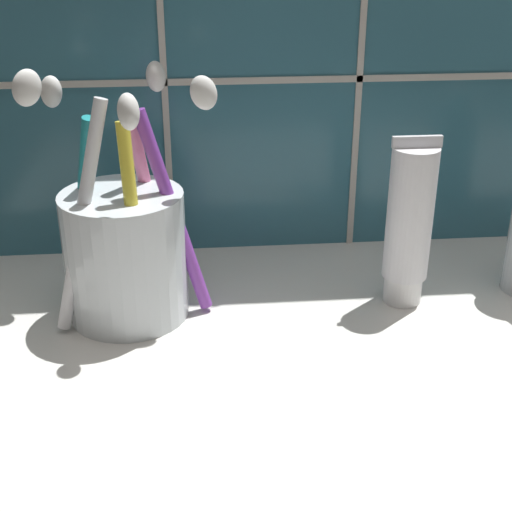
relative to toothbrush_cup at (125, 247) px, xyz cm
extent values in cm
cube|color=silver|center=(16.68, -7.82, -6.16)|extent=(61.12, 37.65, 2.00)
cube|color=#336B7F|center=(16.68, 11.25, 14.19)|extent=(71.12, 1.50, 42.69)
cube|color=beige|center=(16.68, 10.40, 9.06)|extent=(71.12, 0.24, 0.50)
cube|color=beige|center=(2.93, 10.40, 14.19)|extent=(0.50, 0.24, 42.69)
cube|color=beige|center=(18.21, 10.40, 14.19)|extent=(0.50, 0.24, 42.69)
cylinder|color=silver|center=(-0.01, -0.04, -0.62)|extent=(8.40, 8.40, 9.07)
cylinder|color=purple|center=(3.49, -0.11, 2.38)|extent=(4.82, 1.22, 14.52)
ellipsoid|color=white|center=(5.72, -0.26, 10.58)|extent=(2.29, 1.44, 2.57)
cylinder|color=pink|center=(1.62, 2.97, 2.38)|extent=(2.79, 5.00, 14.52)
ellipsoid|color=white|center=(2.56, 5.18, 10.57)|extent=(2.07, 2.57, 2.59)
cylinder|color=teal|center=(-2.91, 1.87, 2.10)|extent=(3.76, 4.01, 13.96)
ellipsoid|color=white|center=(-4.36, 3.47, 10.03)|extent=(2.45, 2.51, 2.57)
cylinder|color=white|center=(-2.47, -1.56, 2.87)|extent=(4.90, 2.65, 15.49)
ellipsoid|color=white|center=(-4.61, -2.41, 11.56)|extent=(2.52, 2.02, 2.56)
cylinder|color=yellow|center=(0.89, -2.16, 2.19)|extent=(1.68, 3.01, 14.03)
ellipsoid|color=white|center=(1.22, -3.26, 10.23)|extent=(1.81, 2.27, 2.42)
cylinder|color=white|center=(19.92, -0.04, -4.10)|extent=(2.77, 2.77, 2.11)
cylinder|color=white|center=(19.92, -0.04, 1.76)|extent=(3.26, 3.26, 9.61)
cube|color=silver|center=(19.92, -0.04, 6.96)|extent=(3.42, 0.36, 0.80)
camera|label=1|loc=(4.88, -45.18, 20.63)|focal=50.00mm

